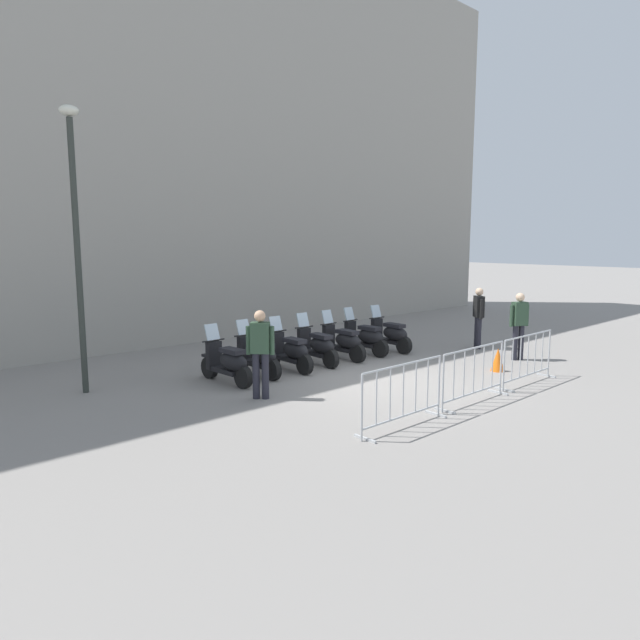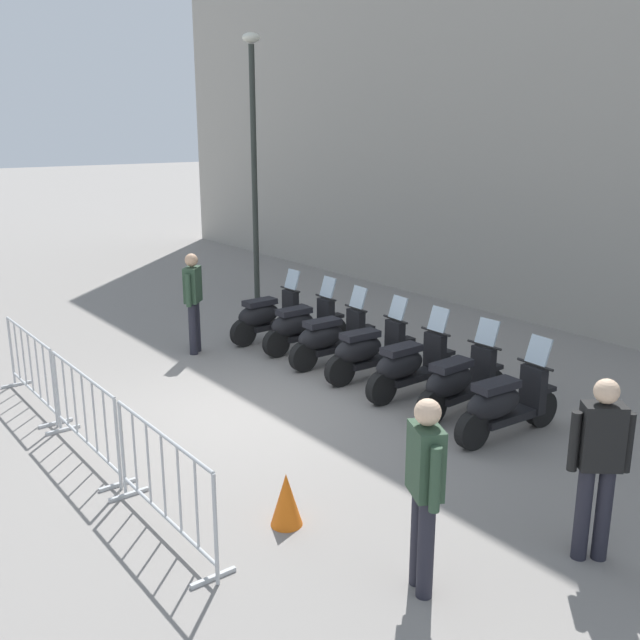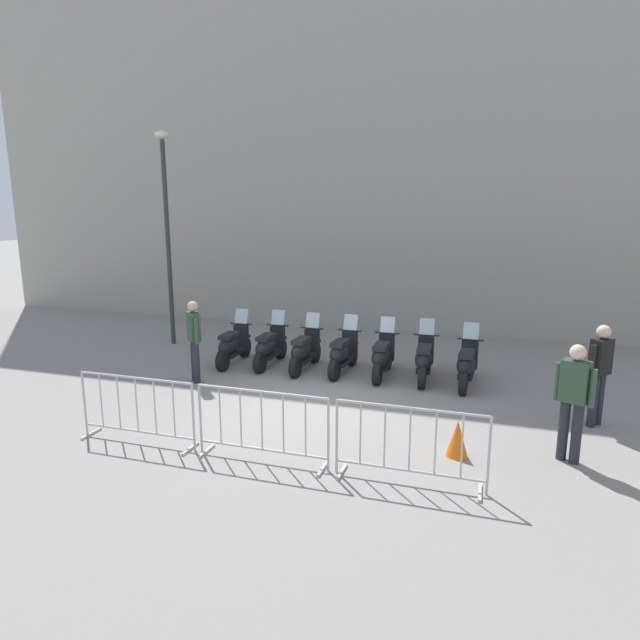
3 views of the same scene
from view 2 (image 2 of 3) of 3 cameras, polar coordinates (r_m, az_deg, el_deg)
name	(u,v)px [view 2 (image 2 of 3)]	position (r m, az deg, el deg)	size (l,w,h in m)	color
ground_plane	(248,412)	(9.98, -5.74, -7.30)	(120.00, 120.00, 0.00)	gray
motorcycle_0	(268,316)	(13.02, -4.15, 0.30)	(0.56, 1.73, 1.24)	black
motorcycle_1	(302,326)	(12.39, -1.43, -0.46)	(0.56, 1.72, 1.24)	black
motorcycle_2	(331,338)	(11.67, 0.86, -1.45)	(0.56, 1.72, 1.24)	black
motorcycle_3	(369,351)	(11.05, 3.87, -2.47)	(0.56, 1.72, 1.24)	black
motorcycle_4	(409,366)	(10.43, 7.10, -3.65)	(0.56, 1.72, 1.24)	black
motorcycle_5	(459,383)	(9.89, 10.93, -4.89)	(0.56, 1.73, 1.24)	black
motorcycle_6	(505,404)	(9.27, 14.41, -6.50)	(0.56, 1.72, 1.24)	black
barrier_segment_0	(31,369)	(10.81, -21.91, -3.61)	(2.01, 0.51, 1.07)	#B2B5B7
barrier_segment_1	(85,416)	(8.92, -18.13, -7.22)	(2.01, 0.51, 1.07)	#B2B5B7
barrier_segment_2	(164,485)	(7.13, -12.27, -12.65)	(2.01, 0.51, 1.07)	#B2B5B7
street_lamp	(254,145)	(15.43, -5.28, 13.63)	(0.36, 0.36, 5.58)	#2D332D
officer_near_row_end	(425,485)	(6.07, 8.29, -12.81)	(0.51, 0.35, 1.73)	#23232D
officer_mid_plaza	(599,460)	(6.87, 21.23, -10.27)	(0.39, 0.45, 1.73)	#23232D
officer_by_barriers	(193,297)	(12.35, -10.02, 1.78)	(0.42, 0.41, 1.73)	#23232D
traffic_cone	(286,499)	(7.26, -2.69, -14.00)	(0.32, 0.32, 0.55)	orange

